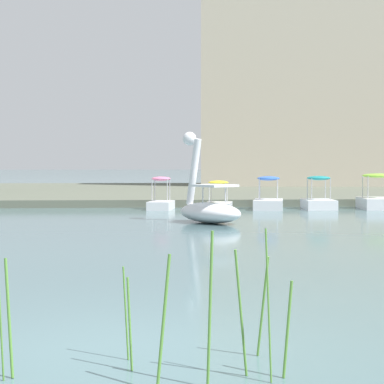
# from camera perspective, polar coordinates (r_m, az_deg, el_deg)

# --- Properties ---
(ground_plane) EXTENTS (465.42, 465.42, 0.00)m
(ground_plane) POSITION_cam_1_polar(r_m,az_deg,el_deg) (7.72, -6.36, -13.32)
(ground_plane) COLOR slate
(shore_bank_far) EXTENTS (128.83, 27.97, 0.37)m
(shore_bank_far) POSITION_cam_1_polar(r_m,az_deg,el_deg) (45.48, -3.99, 0.04)
(shore_bank_far) COLOR #5B6051
(shore_bank_far) RESTS_ON ground_plane
(swan_boat) EXTENTS (2.80, 3.12, 3.27)m
(swan_boat) POSITION_cam_1_polar(r_m,az_deg,el_deg) (23.36, 1.43, -1.23)
(swan_boat) COLOR white
(swan_boat) RESTS_ON ground_plane
(pedal_boat_pink) EXTENTS (1.35, 1.96, 1.51)m
(pedal_boat_pink) POSITION_cam_1_polar(r_m,az_deg,el_deg) (30.15, -2.71, -0.76)
(pedal_boat_pink) COLOR white
(pedal_boat_pink) RESTS_ON ground_plane
(pedal_boat_yellow) EXTENTS (1.52, 2.13, 1.34)m
(pedal_boat_yellow) POSITION_cam_1_polar(r_m,az_deg,el_deg) (30.11, 2.29, -0.76)
(pedal_boat_yellow) COLOR white
(pedal_boat_yellow) RESTS_ON ground_plane
(pedal_boat_blue) EXTENTS (1.75, 2.52, 1.52)m
(pedal_boat_blue) POSITION_cam_1_polar(r_m,az_deg,el_deg) (30.51, 6.63, -0.73)
(pedal_boat_blue) COLOR white
(pedal_boat_blue) RESTS_ON ground_plane
(pedal_boat_teal) EXTENTS (1.45, 2.16, 1.54)m
(pedal_boat_teal) POSITION_cam_1_polar(r_m,az_deg,el_deg) (30.94, 10.91, -0.65)
(pedal_boat_teal) COLOR white
(pedal_boat_teal) RESTS_ON ground_plane
(pedal_boat_lime) EXTENTS (1.76, 2.53, 1.65)m
(pedal_boat_lime) POSITION_cam_1_polar(r_m,az_deg,el_deg) (31.75, 15.79, -0.55)
(pedal_boat_lime) COLOR white
(pedal_boat_lime) RESTS_ON ground_plane
(apartment_block) EXTENTS (18.23, 11.03, 15.50)m
(apartment_block) POSITION_cam_1_polar(r_m,az_deg,el_deg) (55.84, 9.94, 8.61)
(apartment_block) COLOR #B2A893
(apartment_block) RESTS_ON shore_bank_far
(reed_clump_foreground) EXTENTS (2.86, 1.09, 1.47)m
(reed_clump_foreground) POSITION_cam_1_polar(r_m,az_deg,el_deg) (6.57, -1.58, -10.67)
(reed_clump_foreground) COLOR #568E38
(reed_clump_foreground) RESTS_ON ground_plane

